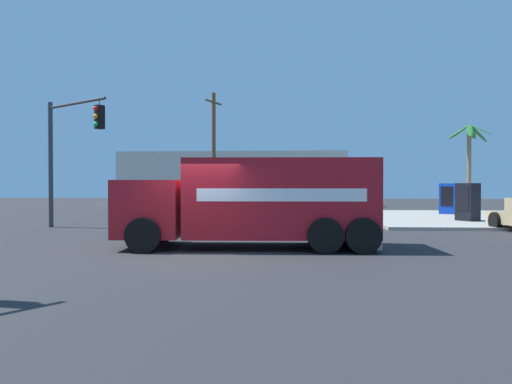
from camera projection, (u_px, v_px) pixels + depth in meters
name	position (u px, v px, depth m)	size (l,w,h in m)	color
ground_plane	(194.00, 255.00, 12.27)	(100.00, 100.00, 0.00)	#2B2B2D
sidewalk_corner_far	(478.00, 218.00, 24.67)	(12.65, 12.65, 0.14)	#9E998E
delivery_truck	(255.00, 201.00, 13.67)	(7.76, 3.01, 2.68)	#AD141E
traffic_light_primary	(67.00, 144.00, 19.34)	(3.49, 2.27, 5.61)	#38383D
vending_machine_red	(468.00, 202.00, 22.05)	(1.11, 1.16, 1.85)	black
vending_machine_blue	(448.00, 199.00, 27.19)	(1.15, 1.10, 1.85)	#0F38B2
palm_tree_far	(469.00, 153.00, 28.07)	(2.59, 2.62, 5.57)	#7A6647
utility_pole	(214.00, 150.00, 33.61)	(0.93, 2.08, 8.79)	brown
building_backdrop	(234.00, 179.00, 41.96)	(20.31, 6.00, 4.85)	beige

